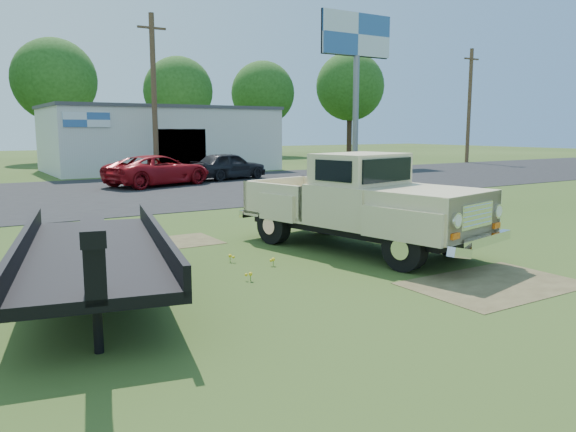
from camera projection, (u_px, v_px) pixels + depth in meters
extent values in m
plane|color=#2C4415|center=(324.00, 261.00, 11.54)|extent=(140.00, 140.00, 0.00)
cube|color=black|center=(121.00, 192.00, 24.11)|extent=(90.00, 14.00, 0.02)
cube|color=brown|center=(494.00, 284.00, 9.80)|extent=(3.00, 2.00, 0.01)
cube|color=brown|center=(171.00, 243.00, 13.42)|extent=(2.20, 1.60, 0.01)
cube|color=silver|center=(160.00, 140.00, 37.00)|extent=(14.00, 8.00, 4.00)
cube|color=#3F3F44|center=(159.00, 108.00, 36.69)|extent=(14.20, 8.20, 0.20)
cube|color=black|center=(182.00, 147.00, 33.75)|extent=(3.00, 0.10, 2.20)
cube|color=silver|center=(87.00, 120.00, 30.55)|extent=(2.50, 0.08, 0.80)
cylinder|color=slate|center=(356.00, 111.00, 41.51)|extent=(0.44, 0.44, 8.00)
cube|color=silver|center=(357.00, 34.00, 40.66)|extent=(6.00, 0.30, 3.00)
cube|color=black|center=(355.00, 35.00, 40.82)|extent=(6.10, 0.10, 3.10)
cylinder|color=#462F20|center=(154.00, 96.00, 31.38)|extent=(0.30, 0.30, 9.00)
cube|color=#462F20|center=(152.00, 28.00, 30.82)|extent=(1.60, 0.12, 0.12)
cylinder|color=#462F20|center=(469.00, 106.00, 44.98)|extent=(0.30, 0.30, 9.00)
cube|color=#462F20|center=(472.00, 59.00, 44.42)|extent=(1.60, 0.12, 0.12)
cylinder|color=#332017|center=(58.00, 139.00, 46.25)|extent=(0.56, 0.56, 3.78)
sphere|color=#1E4513|center=(54.00, 80.00, 45.52)|extent=(6.72, 6.72, 6.72)
cylinder|color=#332017|center=(180.00, 140.00, 50.25)|extent=(0.56, 0.56, 3.42)
sphere|color=#1E4513|center=(178.00, 91.00, 49.59)|extent=(6.08, 6.08, 6.08)
cylinder|color=#332017|center=(263.00, 138.00, 57.56)|extent=(0.56, 0.56, 3.60)
sphere|color=#1E4513|center=(263.00, 93.00, 56.87)|extent=(6.40, 6.40, 6.40)
cylinder|color=#332017|center=(349.00, 135.00, 61.49)|extent=(0.56, 0.56, 4.14)
sphere|color=#1E4513|center=(350.00, 86.00, 60.70)|extent=(7.36, 7.36, 7.36)
imported|color=maroon|center=(159.00, 171.00, 26.82)|extent=(5.71, 3.92, 1.45)
imported|color=black|center=(228.00, 166.00, 30.17)|extent=(4.54, 2.55, 1.46)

